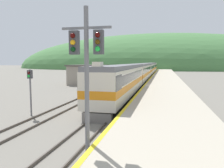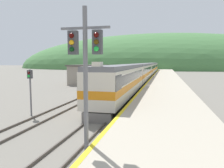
{
  "view_description": "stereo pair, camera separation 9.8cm",
  "coord_description": "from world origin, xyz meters",
  "px_view_note": "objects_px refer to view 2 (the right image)",
  "views": [
    {
      "loc": [
        4.76,
        -2.0,
        4.55
      ],
      "look_at": [
        0.03,
        17.91,
        2.47
      ],
      "focal_mm": 35.0,
      "sensor_mm": 36.0,
      "label": 1
    },
    {
      "loc": [
        4.86,
        -1.98,
        4.55
      ],
      "look_at": [
        0.03,
        17.91,
        2.47
      ],
      "focal_mm": 35.0,
      "sensor_mm": 36.0,
      "label": 2
    }
  ],
  "objects_px": {
    "carriage_fourth": "(153,67)",
    "signal_mast_main": "(85,63)",
    "signal_post_siding": "(30,83)",
    "carriage_third": "(149,69)",
    "express_train_lead_car": "(121,82)",
    "carriage_second": "(141,73)"
  },
  "relations": [
    {
      "from": "carriage_third",
      "to": "express_train_lead_car",
      "type": "bearing_deg",
      "value": -90.0
    },
    {
      "from": "carriage_fourth",
      "to": "signal_post_siding",
      "type": "relative_size",
      "value": 5.66
    },
    {
      "from": "carriage_fourth",
      "to": "signal_mast_main",
      "type": "height_order",
      "value": "signal_mast_main"
    },
    {
      "from": "carriage_third",
      "to": "carriage_fourth",
      "type": "relative_size",
      "value": 1.0
    },
    {
      "from": "carriage_fourth",
      "to": "signal_mast_main",
      "type": "relative_size",
      "value": 3.23
    },
    {
      "from": "carriage_third",
      "to": "signal_mast_main",
      "type": "distance_m",
      "value": 60.78
    },
    {
      "from": "signal_post_siding",
      "to": "signal_mast_main",
      "type": "bearing_deg",
      "value": -43.27
    },
    {
      "from": "carriage_second",
      "to": "carriage_fourth",
      "type": "distance_m",
      "value": 46.17
    },
    {
      "from": "signal_mast_main",
      "to": "carriage_second",
      "type": "bearing_deg",
      "value": 92.31
    },
    {
      "from": "carriage_third",
      "to": "carriage_fourth",
      "type": "distance_m",
      "value": 23.09
    },
    {
      "from": "carriage_second",
      "to": "signal_mast_main",
      "type": "height_order",
      "value": "signal_mast_main"
    },
    {
      "from": "carriage_second",
      "to": "signal_post_siding",
      "type": "relative_size",
      "value": 5.66
    },
    {
      "from": "carriage_second",
      "to": "carriage_third",
      "type": "height_order",
      "value": "same"
    },
    {
      "from": "carriage_third",
      "to": "signal_mast_main",
      "type": "relative_size",
      "value": 3.23
    },
    {
      "from": "express_train_lead_car",
      "to": "carriage_third",
      "type": "bearing_deg",
      "value": 90.0
    },
    {
      "from": "carriage_third",
      "to": "signal_post_siding",
      "type": "distance_m",
      "value": 53.87
    },
    {
      "from": "signal_mast_main",
      "to": "signal_post_siding",
      "type": "height_order",
      "value": "signal_mast_main"
    },
    {
      "from": "carriage_second",
      "to": "carriage_third",
      "type": "relative_size",
      "value": 1.0
    },
    {
      "from": "carriage_second",
      "to": "carriage_fourth",
      "type": "relative_size",
      "value": 1.0
    },
    {
      "from": "carriage_third",
      "to": "carriage_fourth",
      "type": "height_order",
      "value": "same"
    },
    {
      "from": "express_train_lead_car",
      "to": "carriage_third",
      "type": "xyz_separation_m",
      "value": [
        0.0,
        45.06,
        -0.01
      ]
    },
    {
      "from": "express_train_lead_car",
      "to": "signal_mast_main",
      "type": "relative_size",
      "value": 2.84
    }
  ]
}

